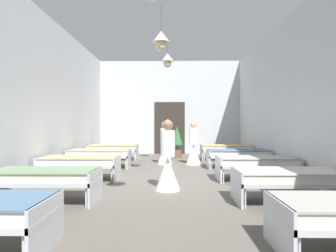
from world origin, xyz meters
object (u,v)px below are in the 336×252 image
at_px(bed_left_row_4, 113,148).
at_px(nurse_far_aisle, 193,149).
at_px(bed_left_row_1, 44,177).
at_px(nurse_near_aisle, 165,149).
at_px(bed_left_row_3, 100,154).
at_px(bed_right_row_3, 238,154).
at_px(potted_plant, 177,139).
at_px(bed_left_row_2, 80,162).
at_px(bed_right_row_1, 289,178).
at_px(nurse_mid_aisle, 168,165).
at_px(bed_right_row_4, 226,149).
at_px(bed_right_row_2, 256,163).

height_order(bed_left_row_4, nurse_far_aisle, nurse_far_aisle).
height_order(bed_left_row_1, nurse_near_aisle, nurse_near_aisle).
relative_size(bed_left_row_1, bed_left_row_3, 1.00).
xyz_separation_m(bed_right_row_3, potted_plant, (-1.87, 2.58, 0.34)).
bearing_deg(nurse_far_aisle, bed_left_row_2, 58.28).
bearing_deg(potted_plant, bed_right_row_3, -54.16).
bearing_deg(bed_right_row_3, nurse_far_aisle, 151.51).
height_order(bed_right_row_1, nurse_mid_aisle, nurse_mid_aisle).
bearing_deg(bed_right_row_1, bed_left_row_1, 180.00).
relative_size(nurse_mid_aisle, nurse_far_aisle, 1.00).
xyz_separation_m(bed_left_row_2, bed_left_row_3, (0.00, 1.90, 0.00)).
distance_m(bed_left_row_1, nurse_mid_aisle, 2.37).
xyz_separation_m(bed_left_row_2, bed_left_row_4, (0.00, 3.80, 0.00)).
height_order(bed_right_row_4, nurse_near_aisle, nurse_near_aisle).
height_order(nurse_near_aisle, potted_plant, nurse_near_aisle).
bearing_deg(bed_left_row_4, bed_right_row_2, -41.10).
bearing_deg(bed_left_row_4, nurse_near_aisle, -28.98).
bearing_deg(bed_right_row_4, bed_right_row_3, -90.00).
xyz_separation_m(bed_right_row_2, bed_left_row_4, (-4.36, 3.80, 0.00)).
relative_size(bed_right_row_1, potted_plant, 1.45).
bearing_deg(nurse_far_aisle, bed_left_row_1, 73.57).
bearing_deg(bed_right_row_4, potted_plant, 159.89).
xyz_separation_m(nurse_far_aisle, potted_plant, (-0.53, 1.86, 0.24)).
bearing_deg(bed_right_row_1, bed_left_row_3, 138.90).
height_order(bed_right_row_2, nurse_far_aisle, nurse_far_aisle).
distance_m(bed_right_row_1, bed_right_row_3, 3.80).
relative_size(bed_right_row_2, nurse_mid_aisle, 1.28).
xyz_separation_m(bed_left_row_1, nurse_near_aisle, (2.04, 4.57, 0.09)).
distance_m(bed_left_row_1, nurse_far_aisle, 5.44).
bearing_deg(bed_left_row_1, bed_right_row_2, 23.56).
height_order(bed_left_row_3, potted_plant, potted_plant).
xyz_separation_m(bed_left_row_2, potted_plant, (2.49, 4.48, 0.34)).
bearing_deg(nurse_mid_aisle, bed_left_row_4, 90.83).
height_order(bed_right_row_2, nurse_mid_aisle, nurse_mid_aisle).
bearing_deg(nurse_mid_aisle, bed_left_row_1, 178.28).
distance_m(nurse_near_aisle, nurse_far_aisle, 0.98).
height_order(bed_right_row_1, nurse_near_aisle, nurse_near_aisle).
height_order(bed_right_row_3, bed_left_row_4, same).
xyz_separation_m(bed_left_row_1, nurse_far_aisle, (3.02, 4.52, 0.09)).
distance_m(bed_right_row_2, nurse_mid_aisle, 2.38).
height_order(bed_right_row_1, bed_left_row_3, same).
bearing_deg(bed_left_row_4, nurse_mid_aisle, -65.44).
bearing_deg(bed_right_row_4, nurse_near_aisle, -154.02).
bearing_deg(bed_left_row_3, bed_left_row_1, -90.00).
relative_size(bed_right_row_1, nurse_near_aisle, 1.28).
xyz_separation_m(bed_left_row_1, bed_right_row_3, (4.36, 3.80, 0.00)).
distance_m(bed_right_row_4, nurse_far_aisle, 1.78).
xyz_separation_m(bed_right_row_1, potted_plant, (-1.87, 6.38, 0.34)).
bearing_deg(bed_left_row_4, bed_right_row_3, -23.56).
xyz_separation_m(bed_right_row_3, nurse_near_aisle, (-2.32, 0.77, 0.09)).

